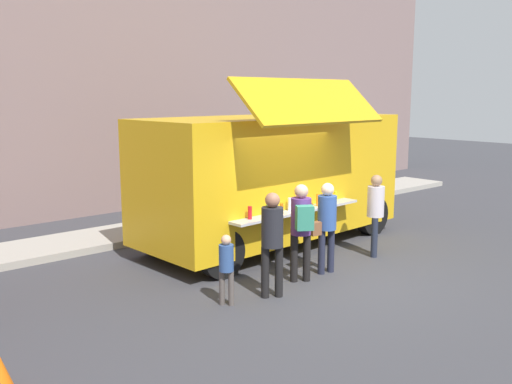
% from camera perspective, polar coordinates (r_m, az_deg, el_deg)
% --- Properties ---
extents(ground_plane, '(60.00, 60.00, 0.00)m').
position_cam_1_polar(ground_plane, '(10.25, 7.33, -8.61)').
color(ground_plane, '#38383D').
extents(curb_strip, '(28.00, 1.60, 0.15)m').
position_cam_1_polar(curb_strip, '(12.50, -20.61, -5.39)').
color(curb_strip, '#9E998E').
rests_on(curb_strip, ground).
extents(building_behind, '(32.00, 2.40, 9.41)m').
position_cam_1_polar(building_behind, '(16.17, -23.21, 14.35)').
color(building_behind, slate).
rests_on(building_behind, ground).
extents(food_truck_main, '(6.12, 3.47, 3.55)m').
position_cam_1_polar(food_truck_main, '(12.03, 1.73, 1.75)').
color(food_truck_main, gold).
rests_on(food_truck_main, ground).
extents(trash_bin, '(0.60, 0.60, 1.04)m').
position_cam_1_polar(trash_bin, '(16.65, 6.59, 0.47)').
color(trash_bin, '#2D5F35').
rests_on(trash_bin, ground).
extents(customer_front_ordering, '(0.55, 0.34, 1.68)m').
position_cam_1_polar(customer_front_ordering, '(10.20, 7.20, -2.89)').
color(customer_front_ordering, '#202235').
rests_on(customer_front_ordering, ground).
extents(customer_mid_with_backpack, '(0.49, 0.56, 1.73)m').
position_cam_1_polar(customer_mid_with_backpack, '(9.65, 4.67, -3.19)').
color(customer_mid_with_backpack, black).
rests_on(customer_mid_with_backpack, ground).
extents(customer_rear_waiting, '(0.35, 0.35, 1.72)m').
position_cam_1_polar(customer_rear_waiting, '(8.91, 1.67, -4.47)').
color(customer_rear_waiting, black).
rests_on(customer_rear_waiting, ground).
extents(customer_extra_browsing, '(0.34, 0.34, 1.67)m').
position_cam_1_polar(customer_extra_browsing, '(11.47, 12.14, -1.59)').
color(customer_extra_browsing, '#202536').
rests_on(customer_extra_browsing, ground).
extents(child_near_queue, '(0.23, 0.23, 1.13)m').
position_cam_1_polar(child_near_queue, '(8.68, -3.06, -7.32)').
color(child_near_queue, '#504944').
rests_on(child_near_queue, ground).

